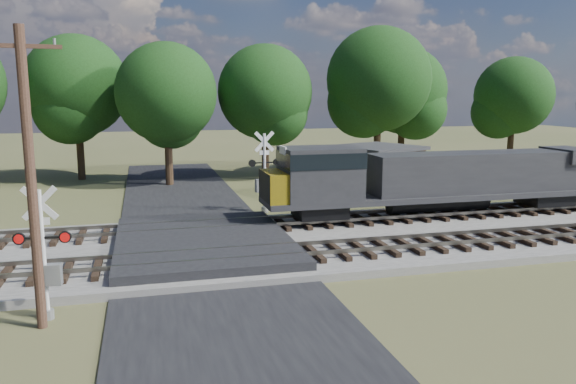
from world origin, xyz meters
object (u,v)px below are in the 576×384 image
object	(u,v)px
utility_pole	(30,174)
equipment_shed	(377,170)
crossing_signal_near	(47,265)
crossing_signal_far	(263,179)

from	to	relation	value
utility_pole	equipment_shed	bearing A→B (deg)	38.96
utility_pole	equipment_shed	size ratio (longest dim) A/B	1.33
crossing_signal_near	crossing_signal_far	world-z (taller)	crossing_signal_far
equipment_shed	crossing_signal_near	bearing A→B (deg)	-159.18
crossing_signal_near	utility_pole	distance (m)	2.78
crossing_signal_near	equipment_shed	size ratio (longest dim) A/B	0.64
crossing_signal_near	crossing_signal_far	bearing A→B (deg)	60.50
crossing_signal_far	equipment_shed	bearing A→B (deg)	-164.41
crossing_signal_near	utility_pole	world-z (taller)	utility_pole
crossing_signal_far	equipment_shed	size ratio (longest dim) A/B	0.73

